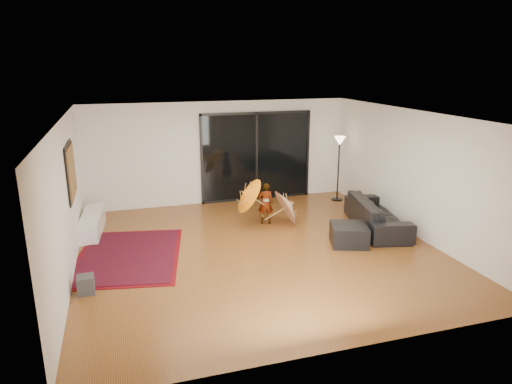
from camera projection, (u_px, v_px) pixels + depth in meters
name	position (u px, v px, depth m)	size (l,w,h in m)	color
floor	(259.00, 250.00, 9.23)	(7.00, 7.00, 0.00)	brown
ceiling	(259.00, 116.00, 8.48)	(7.00, 7.00, 0.00)	white
wall_back	(220.00, 153.00, 12.07)	(7.00, 7.00, 0.00)	silver
wall_front	(343.00, 257.00, 5.64)	(7.00, 7.00, 0.00)	silver
wall_left	(66.00, 201.00, 7.87)	(7.00, 7.00, 0.00)	silver
wall_right	(414.00, 174.00, 9.84)	(7.00, 7.00, 0.00)	silver
sliding_door	(256.00, 156.00, 12.37)	(3.06, 0.07, 2.40)	black
painting	(71.00, 171.00, 8.72)	(0.04, 1.28, 1.08)	black
media_console	(92.00, 223.00, 10.13)	(0.40, 1.59, 0.44)	white
speaker	(86.00, 285.00, 7.47)	(0.27, 0.27, 0.30)	#424244
persian_rug	(128.00, 256.00, 8.94)	(2.41, 3.03, 0.02)	#610810
sofa	(377.00, 214.00, 10.37)	(2.31, 0.90, 0.67)	black
ottoman	(349.00, 235.00, 9.48)	(0.73, 0.73, 0.42)	black
floor_lamp	(339.00, 150.00, 12.21)	(0.30, 0.30, 1.76)	black
child	(266.00, 203.00, 10.62)	(0.36, 0.24, 0.99)	#999999
parasol_orange	(243.00, 196.00, 10.35)	(0.62, 0.87, 0.89)	orange
parasol_white	(292.00, 203.00, 10.65)	(0.58, 0.90, 0.95)	white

